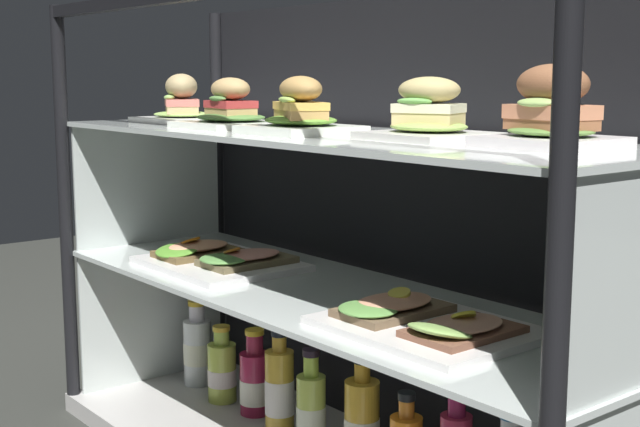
% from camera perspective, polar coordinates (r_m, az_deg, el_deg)
% --- Properties ---
extents(case_frame, '(1.43, 0.46, 0.98)m').
position_cam_1_polar(case_frame, '(1.78, 3.54, -0.34)').
color(case_frame, black).
rests_on(case_frame, ground).
extents(riser_lower_tier, '(1.37, 0.40, 0.35)m').
position_cam_1_polar(riser_lower_tier, '(1.77, 0.00, -10.91)').
color(riser_lower_tier, silver).
rests_on(riser_lower_tier, case_base_deck).
extents(shelf_lower_glass, '(1.39, 0.41, 0.01)m').
position_cam_1_polar(shelf_lower_glass, '(1.72, 0.00, -5.28)').
color(shelf_lower_glass, silver).
rests_on(shelf_lower_glass, riser_lower_tier).
extents(riser_upper_tier, '(1.37, 0.40, 0.30)m').
position_cam_1_polar(riser_upper_tier, '(1.69, 0.00, -0.18)').
color(riser_upper_tier, silver).
rests_on(riser_upper_tier, shelf_lower_glass).
extents(shelf_upper_glass, '(1.39, 0.41, 0.01)m').
position_cam_1_polar(shelf_upper_glass, '(1.67, 0.00, 5.07)').
color(shelf_upper_glass, silver).
rests_on(shelf_upper_glass, riser_upper_tier).
extents(plated_roll_sandwich_center, '(0.18, 0.18, 0.11)m').
position_cam_1_polar(plated_roll_sandwich_center, '(2.07, -8.94, 6.99)').
color(plated_roll_sandwich_center, white).
rests_on(plated_roll_sandwich_center, shelf_upper_glass).
extents(plated_roll_sandwich_near_right_corner, '(0.19, 0.19, 0.10)m').
position_cam_1_polar(plated_roll_sandwich_near_right_corner, '(1.84, -5.80, 6.62)').
color(plated_roll_sandwich_near_right_corner, white).
rests_on(plated_roll_sandwich_near_right_corner, shelf_upper_glass).
extents(plated_roll_sandwich_mid_right, '(0.18, 0.18, 0.11)m').
position_cam_1_polar(plated_roll_sandwich_mid_right, '(1.63, -1.27, 6.54)').
color(plated_roll_sandwich_mid_right, white).
rests_on(plated_roll_sandwich_mid_right, shelf_upper_glass).
extents(plated_roll_sandwich_far_left, '(0.19, 0.19, 0.10)m').
position_cam_1_polar(plated_roll_sandwich_far_left, '(1.49, 7.03, 6.20)').
color(plated_roll_sandwich_far_left, white).
rests_on(plated_roll_sandwich_far_left, shelf_upper_glass).
extents(plated_roll_sandwich_far_right, '(0.18, 0.18, 0.12)m').
position_cam_1_polar(plated_roll_sandwich_far_right, '(1.35, 14.72, 6.18)').
color(plated_roll_sandwich_far_right, white).
rests_on(plated_roll_sandwich_far_right, shelf_upper_glass).
extents(open_sandwich_tray_mid_left, '(0.34, 0.27, 0.06)m').
position_cam_1_polar(open_sandwich_tray_mid_left, '(1.95, -6.59, -2.90)').
color(open_sandwich_tray_mid_left, white).
rests_on(open_sandwich_tray_mid_left, shelf_lower_glass).
extents(open_sandwich_tray_far_left, '(0.34, 0.27, 0.05)m').
position_cam_1_polar(open_sandwich_tray_far_left, '(1.47, 6.63, -6.92)').
color(open_sandwich_tray_far_left, white).
rests_on(open_sandwich_tray_far_left, shelf_lower_glass).
extents(juice_bottle_front_left_end, '(0.07, 0.07, 0.22)m').
position_cam_1_polar(juice_bottle_front_left_end, '(2.28, -7.92, -8.69)').
color(juice_bottle_front_left_end, white).
rests_on(juice_bottle_front_left_end, case_base_deck).
extents(juice_bottle_front_middle, '(0.07, 0.07, 0.19)m').
position_cam_1_polar(juice_bottle_front_middle, '(2.16, -6.35, -10.06)').
color(juice_bottle_front_middle, '#B7CE4C').
rests_on(juice_bottle_front_middle, case_base_deck).
extents(juice_bottle_back_left, '(0.07, 0.07, 0.20)m').
position_cam_1_polar(juice_bottle_back_left, '(2.08, -4.22, -10.79)').
color(juice_bottle_back_left, maroon).
rests_on(juice_bottle_back_left, case_base_deck).
extents(juice_bottle_back_right, '(0.06, 0.06, 0.24)m').
position_cam_1_polar(juice_bottle_back_right, '(1.95, -2.63, -11.43)').
color(juice_bottle_back_right, gold).
rests_on(juice_bottle_back_right, case_base_deck).
extents(juice_bottle_front_right_end, '(0.06, 0.06, 0.22)m').
position_cam_1_polar(juice_bottle_front_right_end, '(1.87, -0.58, -12.73)').
color(juice_bottle_front_right_end, '#B6CE52').
rests_on(juice_bottle_front_right_end, case_base_deck).
extents(juice_bottle_front_fourth, '(0.07, 0.07, 0.23)m').
position_cam_1_polar(juice_bottle_front_fourth, '(1.80, 2.72, -13.53)').
color(juice_bottle_front_fourth, gold).
rests_on(juice_bottle_front_fourth, case_base_deck).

